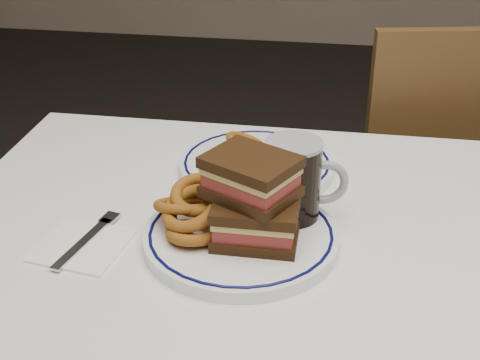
# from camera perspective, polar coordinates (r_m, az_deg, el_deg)

# --- Properties ---
(dining_table) EXTENTS (1.27, 0.87, 0.75)m
(dining_table) POSITION_cam_1_polar(r_m,az_deg,el_deg) (1.06, 7.80, -10.72)
(dining_table) COLOR white
(dining_table) RESTS_ON floor
(chair_far) EXTENTS (0.51, 0.51, 0.93)m
(chair_far) POSITION_cam_1_polar(r_m,az_deg,el_deg) (1.76, 16.18, -0.02)
(chair_far) COLOR #4C3518
(chair_far) RESTS_ON floor
(main_plate) EXTENTS (0.29, 0.29, 0.02)m
(main_plate) POSITION_cam_1_polar(r_m,az_deg,el_deg) (1.00, 0.07, -4.82)
(main_plate) COLOR white
(main_plate) RESTS_ON dining_table
(reuben_sandwich) EXTENTS (0.15, 0.14, 0.13)m
(reuben_sandwich) POSITION_cam_1_polar(r_m,az_deg,el_deg) (0.95, 1.16, -1.62)
(reuben_sandwich) COLOR black
(reuben_sandwich) RESTS_ON main_plate
(onion_rings_main) EXTENTS (0.13, 0.13, 0.09)m
(onion_rings_main) POSITION_cam_1_polar(r_m,az_deg,el_deg) (0.99, -4.02, -2.73)
(onion_rings_main) COLOR brown
(onion_rings_main) RESTS_ON main_plate
(ketchup_ramekin) EXTENTS (0.06, 0.06, 0.04)m
(ketchup_ramekin) POSITION_cam_1_polar(r_m,az_deg,el_deg) (1.05, 0.19, -1.38)
(ketchup_ramekin) COLOR white
(ketchup_ramekin) RESTS_ON main_plate
(beer_mug) EXTENTS (0.13, 0.09, 0.14)m
(beer_mug) POSITION_cam_1_polar(r_m,az_deg,el_deg) (1.01, 4.67, -0.36)
(beer_mug) COLOR black
(beer_mug) RESTS_ON dining_table
(far_plate) EXTENTS (0.28, 0.28, 0.02)m
(far_plate) POSITION_cam_1_polar(r_m,az_deg,el_deg) (1.20, 1.43, 1.29)
(far_plate) COLOR white
(far_plate) RESTS_ON dining_table
(onion_rings_far) EXTENTS (0.13, 0.12, 0.07)m
(onion_rings_far) POSITION_cam_1_polar(r_m,az_deg,el_deg) (1.19, 1.34, 2.39)
(onion_rings_far) COLOR brown
(onion_rings_far) RESTS_ON far_plate
(napkin_fork) EXTENTS (0.14, 0.16, 0.01)m
(napkin_fork) POSITION_cam_1_polar(r_m,az_deg,el_deg) (1.03, -13.19, -5.35)
(napkin_fork) COLOR white
(napkin_fork) RESTS_ON dining_table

